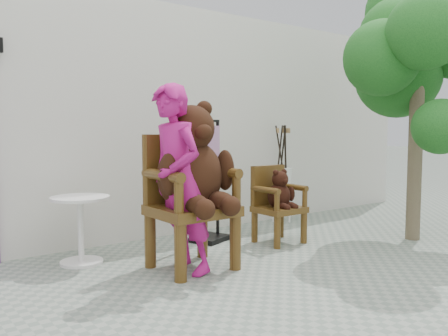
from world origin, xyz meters
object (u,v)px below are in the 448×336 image
at_px(chair_small, 277,198).
at_px(display_stand, 210,195).
at_px(chair_big, 191,175).
at_px(person, 180,181).
at_px(stool_bucket, 282,180).
at_px(tree, 412,47).
at_px(cafe_table, 81,222).

xyz_separation_m(chair_small, display_stand, (-0.63, 0.54, 0.03)).
bearing_deg(chair_big, display_stand, 45.15).
xyz_separation_m(person, stool_bucket, (2.57, 1.27, -0.27)).
xyz_separation_m(person, tree, (3.20, -0.40, 1.52)).
height_order(chair_big, person, person).
distance_m(chair_big, chair_small, 1.53).
bearing_deg(chair_big, stool_bucket, 25.88).
relative_size(chair_small, stool_bucket, 0.65).
bearing_deg(person, chair_big, 117.89).
xyz_separation_m(display_stand, tree, (2.18, -1.34, 1.85)).
bearing_deg(display_stand, chair_small, -61.70).
xyz_separation_m(cafe_table, display_stand, (1.65, -0.01, 0.14)).
xyz_separation_m(person, display_stand, (1.02, 0.94, -0.33)).
bearing_deg(chair_small, person, -166.31).
distance_m(display_stand, stool_bucket, 1.59).
height_order(person, stool_bucket, person).
distance_m(chair_small, stool_bucket, 1.27).
height_order(chair_small, display_stand, display_stand).
distance_m(chair_small, display_stand, 0.83).
distance_m(person, tree, 3.57).
relative_size(chair_big, display_stand, 1.11).
distance_m(cafe_table, stool_bucket, 3.22).
height_order(chair_small, tree, tree).
distance_m(chair_big, tree, 3.39).
height_order(chair_big, cafe_table, chair_big).
distance_m(chair_small, person, 1.73).
distance_m(cafe_table, tree, 4.52).
xyz_separation_m(chair_small, cafe_table, (-2.28, 0.55, -0.12)).
height_order(stool_bucket, tree, tree).
bearing_deg(stool_bucket, person, -153.69).
xyz_separation_m(chair_small, stool_bucket, (0.92, 0.87, 0.09)).
relative_size(cafe_table, display_stand, 0.47).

